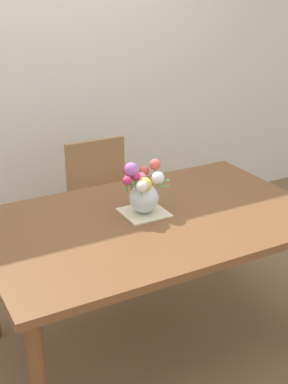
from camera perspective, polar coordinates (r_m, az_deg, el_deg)
ground_plane at (r=3.03m, az=0.79°, el=-16.03°), size 12.00×12.00×0.00m
back_wall at (r=3.87m, az=-11.14°, el=14.99°), size 7.00×0.10×2.80m
dining_table at (r=2.66m, az=0.87°, el=-4.48°), size 1.71×1.06×0.77m
chair_far at (r=3.48m, az=-4.56°, el=-0.65°), size 0.42×0.42×0.90m
placemat at (r=2.66m, az=0.00°, el=-2.30°), size 0.22×0.22×0.01m
flower_vase at (r=2.62m, az=-0.11°, el=0.28°), size 0.25×0.20×0.28m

